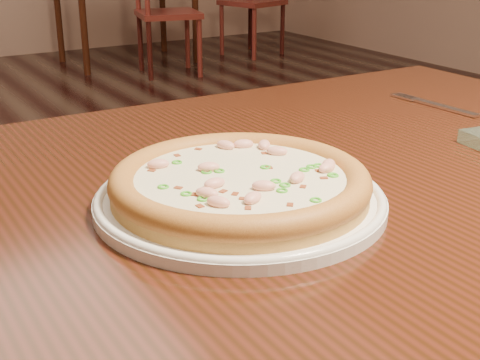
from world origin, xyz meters
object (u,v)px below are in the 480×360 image
plate (240,199)px  pizza (240,183)px  hero_table (300,245)px  chair_d (257,0)px  chair_c (161,13)px

plate → pizza: bearing=2.9°
hero_table → plate: bearing=-157.4°
hero_table → chair_d: chair_d is taller
hero_table → pizza: bearing=-157.3°
plate → chair_d: chair_d is taller
chair_d → pizza: bearing=-122.8°
pizza → hero_table: bearing=22.7°
hero_table → plate: size_ratio=3.89×
plate → pizza: 0.02m
plate → chair_d: 5.06m
chair_c → plate: bearing=-113.6°
plate → pizza: size_ratio=1.12×
hero_table → chair_c: 4.16m
pizza → chair_d: 5.06m
hero_table → chair_d: (2.62, 4.20, -0.21)m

